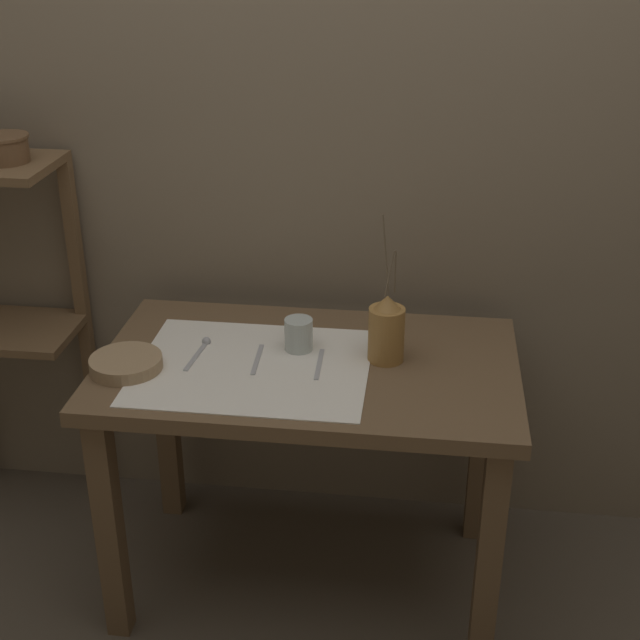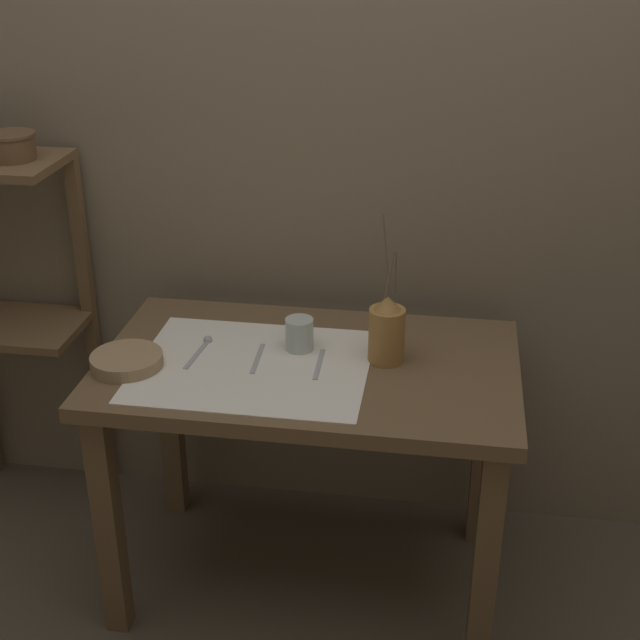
{
  "view_description": "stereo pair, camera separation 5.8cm",
  "coord_description": "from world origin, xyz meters",
  "views": [
    {
      "loc": [
        0.29,
        -2.0,
        1.8
      ],
      "look_at": [
        0.03,
        0.0,
        0.84
      ],
      "focal_mm": 50.0,
      "sensor_mm": 36.0,
      "label": 1
    },
    {
      "loc": [
        0.34,
        -1.99,
        1.8
      ],
      "look_at": [
        0.03,
        0.0,
        0.84
      ],
      "focal_mm": 50.0,
      "sensor_mm": 36.0,
      "label": 2
    }
  ],
  "objects": [
    {
      "name": "wooden_table",
      "position": [
        0.0,
        0.0,
        0.6
      ],
      "size": [
        1.08,
        0.65,
        0.72
      ],
      "color": "brown",
      "rests_on": "ground_plane"
    },
    {
      "name": "linen_cloth",
      "position": [
        -0.14,
        -0.05,
        0.72
      ],
      "size": [
        0.59,
        0.48,
        0.0
      ],
      "color": "white",
      "rests_on": "wooden_table"
    },
    {
      "name": "stone_wall_back",
      "position": [
        0.0,
        0.43,
        1.2
      ],
      "size": [
        7.0,
        0.06,
        2.4
      ],
      "color": "#7A6B56",
      "rests_on": "ground_plane"
    },
    {
      "name": "knife_center",
      "position": [
        0.03,
        -0.02,
        0.72
      ],
      "size": [
        0.02,
        0.16,
        0.0
      ],
      "color": "#A8A8AD",
      "rests_on": "wooden_table"
    },
    {
      "name": "ground_plane",
      "position": [
        0.0,
        0.0,
        0.0
      ],
      "size": [
        12.0,
        12.0,
        0.0
      ],
      "primitive_type": "plane",
      "color": "brown"
    },
    {
      "name": "spoon_inner",
      "position": [
        -0.29,
        0.03,
        0.72
      ],
      "size": [
        0.03,
        0.17,
        0.02
      ],
      "color": "#A8A8AD",
      "rests_on": "wooden_table"
    },
    {
      "name": "wooden_shelf_unit",
      "position": [
        -0.96,
        0.28,
        0.78
      ],
      "size": [
        0.45,
        0.29,
        1.14
      ],
      "color": "brown",
      "rests_on": "ground_plane"
    },
    {
      "name": "wooden_bowl",
      "position": [
        -0.45,
        -0.1,
        0.73
      ],
      "size": [
        0.18,
        0.18,
        0.04
      ],
      "color": "#9E7F5B",
      "rests_on": "wooden_table"
    },
    {
      "name": "metal_pot_small",
      "position": [
        -0.86,
        0.24,
        1.19
      ],
      "size": [
        0.14,
        0.14,
        0.07
      ],
      "color": "brown",
      "rests_on": "wooden_shelf_unit"
    },
    {
      "name": "pitcher_with_flowers",
      "position": [
        0.2,
        0.04,
        0.8
      ],
      "size": [
        0.09,
        0.09,
        0.39
      ],
      "color": "olive",
      "rests_on": "wooden_table"
    },
    {
      "name": "glass_tumbler_near",
      "position": [
        -0.03,
        0.06,
        0.76
      ],
      "size": [
        0.07,
        0.07,
        0.09
      ],
      "color": "#B7C1BC",
      "rests_on": "wooden_table"
    },
    {
      "name": "fork_outer",
      "position": [
        -0.13,
        -0.01,
        0.72
      ],
      "size": [
        0.02,
        0.16,
        0.0
      ],
      "color": "#A8A8AD",
      "rests_on": "wooden_table"
    }
  ]
}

